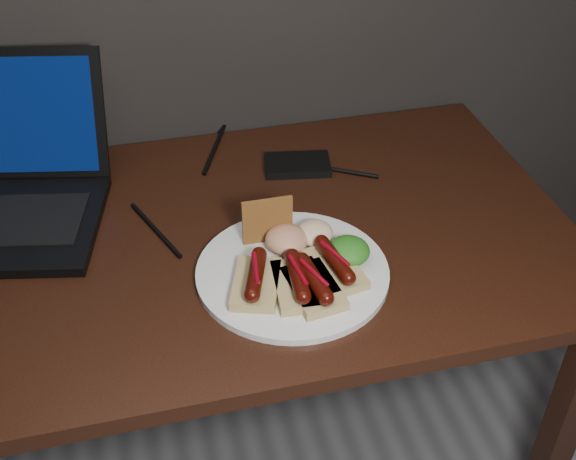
% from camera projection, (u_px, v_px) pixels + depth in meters
% --- Properties ---
extents(desk, '(1.40, 0.70, 0.75)m').
position_uv_depth(desk, '(177.00, 282.00, 1.29)').
color(desk, black).
rests_on(desk, ground).
extents(hard_drive, '(0.14, 0.10, 0.02)m').
position_uv_depth(hard_drive, '(297.00, 165.00, 1.42)').
color(hard_drive, black).
rests_on(hard_drive, desk).
extents(desk_cables, '(0.88, 0.45, 0.01)m').
position_uv_depth(desk_cables, '(150.00, 190.00, 1.35)').
color(desk_cables, black).
rests_on(desk_cables, desk).
extents(plate, '(0.40, 0.40, 0.01)m').
position_uv_depth(plate, '(292.00, 272.00, 1.17)').
color(plate, silver).
rests_on(plate, desk).
extents(bread_sausage_left, '(0.10, 0.13, 0.04)m').
position_uv_depth(bread_sausage_left, '(256.00, 280.00, 1.12)').
color(bread_sausage_left, tan).
rests_on(bread_sausage_left, plate).
extents(bread_sausage_center, '(0.08, 0.12, 0.04)m').
position_uv_depth(bread_sausage_center, '(297.00, 281.00, 1.12)').
color(bread_sausage_center, tan).
rests_on(bread_sausage_center, plate).
extents(bread_sausage_right, '(0.09, 0.12, 0.04)m').
position_uv_depth(bread_sausage_right, '(334.00, 265.00, 1.15)').
color(bread_sausage_right, tan).
rests_on(bread_sausage_right, plate).
extents(bread_sausage_extra, '(0.09, 0.12, 0.04)m').
position_uv_depth(bread_sausage_extra, '(313.00, 284.00, 1.11)').
color(bread_sausage_extra, tan).
rests_on(bread_sausage_extra, plate).
extents(crispbread, '(0.09, 0.01, 0.08)m').
position_uv_depth(crispbread, '(267.00, 220.00, 1.20)').
color(crispbread, '#A76D2E').
rests_on(crispbread, plate).
extents(salad_greens, '(0.07, 0.07, 0.04)m').
position_uv_depth(salad_greens, '(348.00, 251.00, 1.17)').
color(salad_greens, '#195A12').
rests_on(salad_greens, plate).
extents(salsa_mound, '(0.07, 0.07, 0.04)m').
position_uv_depth(salsa_mound, '(287.00, 239.00, 1.19)').
color(salsa_mound, '#A71710').
rests_on(salsa_mound, plate).
extents(coleslaw_mound, '(0.06, 0.06, 0.04)m').
position_uv_depth(coleslaw_mound, '(314.00, 233.00, 1.21)').
color(coleslaw_mound, white).
rests_on(coleslaw_mound, plate).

